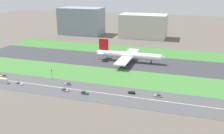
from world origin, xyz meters
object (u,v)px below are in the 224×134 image
airliner (128,55)px  car_6 (65,90)px  car_3 (4,76)px  car_1 (132,92)px  bus_0 (1,80)px  terminal_building (82,21)px  traffic_light (52,74)px  fuel_tank_west (146,26)px  car_5 (84,93)px  hangar_building (143,26)px  car_2 (158,96)px  car_0 (68,84)px  car_4 (19,84)px

airliner → car_6: (-22.97, -78.00, -5.31)m
car_3 → car_1: bearing=0.0°
bus_0 → car_6: bus_0 is taller
terminal_building → car_6: bearing=-68.9°
car_1 → traffic_light: (-63.09, 7.99, 3.37)m
airliner → terminal_building: (-97.06, 114.00, 12.18)m
traffic_light → fuel_tank_west: size_ratio=0.31×
car_6 → traffic_light: size_ratio=0.61×
airliner → traffic_light: size_ratio=9.03×
car_5 → hangar_building: hangar_building is taller
car_2 → traffic_light: bearing=174.3°
traffic_light → fuel_tank_west: 221.14m
fuel_tank_west → car_1: bearing=-81.8°
hangar_building → car_5: bearing=-90.1°
car_2 → car_5: bearing=-167.6°
car_3 → terminal_building: 183.61m
car_0 → car_5: size_ratio=1.00×
bus_0 → traffic_light: bearing=-150.0°
car_2 → fuel_tank_west: 232.37m
airliner → traffic_light: bearing=-125.7°
traffic_light → bus_0: bearing=-150.0°
car_0 → car_3: same height
car_0 → traffic_light: bearing=155.0°
car_0 → car_5: 19.76m
airliner → car_4: size_ratio=14.77×
car_4 → car_6: 35.63m
car_5 → car_1: bearing=-160.9°
bus_0 → terminal_building: bearing=-83.2°
car_2 → hangar_building: bearing=103.9°
car_2 → hangar_building: 188.02m
car_6 → car_0: bearing=-73.4°
airliner → car_6: 81.49m
car_5 → traffic_light: traffic_light is taller
car_6 → fuel_tank_west: fuel_tank_west is taller
car_5 → traffic_light: bearing=-27.8°
airliner → fuel_tank_west: airliner is taller
car_4 → car_5: bearing=-180.0°
car_2 → bus_0: (-110.75, -10.00, 0.90)m
car_4 → car_1: 79.25m
car_0 → fuel_tank_west: 227.50m
car_4 → car_1: (78.62, 10.00, 0.00)m
terminal_building → hangar_building: bearing=0.0°
car_0 → car_5: same height
airliner → hangar_building: hangar_building is taller
car_2 → fuel_tank_west: (-49.18, 227.00, 7.01)m
car_3 → car_0: bearing=0.0°
airliner → car_6: size_ratio=14.77×
fuel_tank_west → car_2: bearing=-77.8°
hangar_building → car_2: bearing=-76.1°
car_6 → hangar_building: 193.09m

